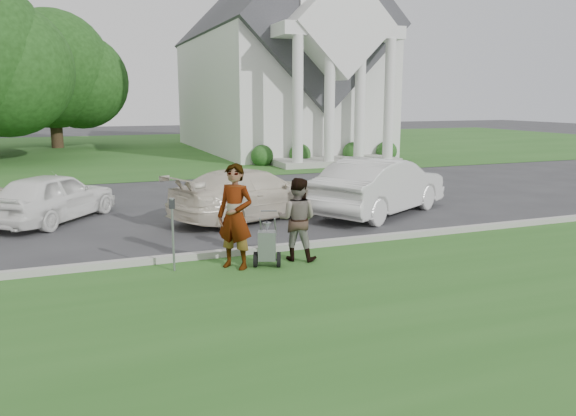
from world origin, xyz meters
TOP-DOWN VIEW (x-y plane):
  - ground at (0.00, 0.00)m, footprint 120.00×120.00m
  - grass_strip at (0.00, -3.00)m, footprint 80.00×7.00m
  - church_lawn at (0.00, 27.00)m, footprint 80.00×30.00m
  - curb at (0.00, 0.55)m, footprint 80.00×0.18m
  - church at (9.00, 23.11)m, footprint 9.19×19.00m
  - tree_back at (-4.01, 29.99)m, footprint 9.61×7.60m
  - striping_cart at (0.18, -0.43)m, footprint 0.77×1.11m
  - person_left at (-0.40, -0.29)m, footprint 0.85×0.86m
  - person_right at (0.90, -0.20)m, footprint 1.02×0.97m
  - parking_meter_near at (-1.54, -0.07)m, footprint 0.10×0.09m
  - car_b at (-3.73, 5.48)m, footprint 3.59×4.07m
  - car_c at (1.26, 3.97)m, footprint 5.06×3.50m
  - car_d at (4.85, 3.27)m, footprint 5.00×3.84m

SIDE VIEW (x-z plane):
  - ground at x=0.00m, z-range 0.00..0.00m
  - grass_strip at x=0.00m, z-range 0.00..0.01m
  - church_lawn at x=0.00m, z-range 0.00..0.01m
  - curb at x=0.00m, z-range 0.00..0.15m
  - striping_cart at x=0.18m, z-range -0.07..0.89m
  - car_b at x=-3.73m, z-range 0.00..1.33m
  - car_c at x=1.26m, z-range 0.00..1.36m
  - car_d at x=4.85m, z-range 0.00..1.58m
  - person_right at x=0.90m, z-range 0.00..1.66m
  - parking_meter_near at x=-1.54m, z-range 0.18..1.59m
  - person_left at x=-0.40m, z-range 0.00..2.00m
  - tree_back at x=-4.01m, z-range 0.28..9.17m
  - church at x=9.00m, z-range -6.11..17.99m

